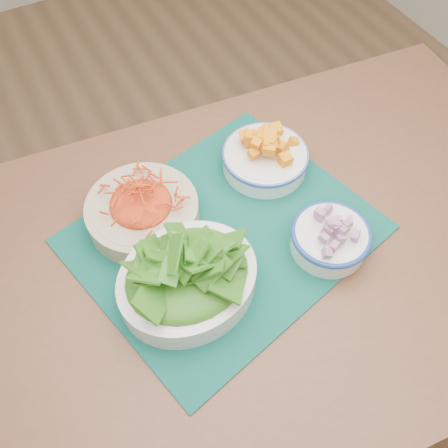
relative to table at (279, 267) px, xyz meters
name	(u,v)px	position (x,y,z in m)	size (l,w,h in m)	color
ground	(186,298)	(-0.09, 0.34, -0.65)	(4.00, 4.00, 0.00)	#936B47
table	(279,267)	(0.00, 0.00, 0.00)	(1.28, 0.92, 0.75)	brown
placemat	(224,234)	(-0.09, 0.07, 0.10)	(0.52, 0.42, 0.00)	#05332D
carrot_bowl	(142,208)	(-0.21, 0.17, 0.14)	(0.22, 0.22, 0.08)	#BDAE8D
squash_bowl	(265,154)	(0.06, 0.17, 0.14)	(0.22, 0.22, 0.08)	white
lettuce_bowl	(187,274)	(-0.20, -0.01, 0.16)	(0.27, 0.24, 0.12)	white
onion_bowl	(331,236)	(0.06, -0.05, 0.14)	(0.18, 0.18, 0.07)	white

